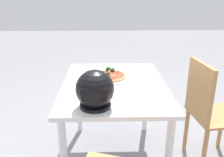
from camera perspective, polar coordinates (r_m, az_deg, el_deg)
dining_table at (r=1.98m, az=0.49°, el=-3.63°), size 0.81×1.08×0.72m
pizza_plate at (r=2.06m, az=-0.47°, el=0.24°), size 0.34×0.34×0.01m
pizza at (r=2.06m, az=-0.47°, el=0.80°), size 0.27×0.27×0.06m
motorcycle_helmet at (r=1.53m, az=-3.97°, el=-2.63°), size 0.24×0.24×0.24m
chair_side at (r=2.16m, az=21.35°, el=-6.57°), size 0.44×0.44×0.90m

